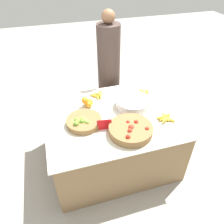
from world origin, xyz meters
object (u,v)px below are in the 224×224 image
lime_bowl (84,122)px  price_sign (104,125)px  vendor_person (109,73)px  tomato_basket (131,130)px  metal_bowl (133,103)px

lime_bowl → price_sign: bearing=-36.8°
price_sign → vendor_person: bearing=79.6°
lime_bowl → vendor_person: vendor_person is taller
tomato_basket → metal_bowl: bearing=66.5°
metal_bowl → price_sign: 0.49m
lime_bowl → metal_bowl: (0.59, 0.14, 0.02)m
tomato_basket → price_sign: 0.26m
lime_bowl → price_sign: 0.23m
lime_bowl → tomato_basket: (0.41, -0.26, 0.01)m
tomato_basket → price_sign: bearing=151.7°
tomato_basket → price_sign: (-0.23, 0.12, 0.02)m
tomato_basket → metal_bowl: size_ratio=1.12×
metal_bowl → vendor_person: bearing=94.4°
tomato_basket → price_sign: price_sign is taller
tomato_basket → vendor_person: (0.11, 1.16, 0.00)m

